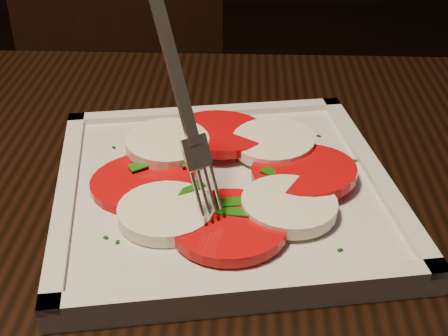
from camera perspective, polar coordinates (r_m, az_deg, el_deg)
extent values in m
cube|color=black|center=(0.48, -4.28, -9.67)|extent=(1.29, 0.94, 0.04)
cube|color=black|center=(1.21, -6.96, 1.98)|extent=(0.51, 0.51, 0.04)
cylinder|color=black|center=(1.20, -12.83, -13.86)|extent=(0.04, 0.04, 0.41)
cylinder|color=black|center=(1.26, 3.82, -10.34)|extent=(0.04, 0.04, 0.41)
cylinder|color=black|center=(1.48, -14.76, -4.18)|extent=(0.04, 0.04, 0.41)
cylinder|color=black|center=(1.52, -1.29, -1.74)|extent=(0.04, 0.04, 0.41)
cube|color=silver|center=(0.52, 0.00, -2.12)|extent=(0.28, 0.28, 0.01)
cylinder|color=red|center=(0.51, -7.37, -1.29)|extent=(0.09, 0.09, 0.01)
cylinder|color=white|center=(0.47, -5.32, -4.07)|extent=(0.07, 0.07, 0.01)
cylinder|color=red|center=(0.46, 0.51, -5.27)|extent=(0.09, 0.09, 0.01)
cylinder|color=white|center=(0.47, 5.97, -3.43)|extent=(0.07, 0.07, 0.01)
cylinder|color=red|center=(0.52, 7.31, -0.35)|extent=(0.09, 0.09, 0.02)
cylinder|color=white|center=(0.55, 4.54, 2.34)|extent=(0.07, 0.07, 0.01)
cylinder|color=red|center=(0.56, -0.41, 3.19)|extent=(0.09, 0.09, 0.02)
cylinder|color=white|center=(0.55, -5.19, 2.27)|extent=(0.07, 0.07, 0.01)
cube|color=#1D5F10|center=(0.55, 5.30, 1.99)|extent=(0.03, 0.03, 0.00)
cube|color=#1D5F10|center=(0.46, 1.64, -4.07)|extent=(0.04, 0.02, 0.00)
cube|color=#1D5F10|center=(0.47, 1.32, -3.08)|extent=(0.04, 0.01, 0.00)
cube|color=#1D5F10|center=(0.50, 5.22, -0.78)|extent=(0.03, 0.03, 0.01)
cube|color=#1D5F10|center=(0.49, 4.70, -1.59)|extent=(0.03, 0.02, 0.00)
cube|color=#1D5F10|center=(0.52, -6.72, 0.57)|extent=(0.04, 0.03, 0.00)
cube|color=#1D5F10|center=(0.57, -0.52, 3.31)|extent=(0.01, 0.03, 0.00)
cube|color=#1D5F10|center=(0.49, -3.44, -2.04)|extent=(0.03, 0.02, 0.00)
cube|color=#1D5F10|center=(0.53, -3.41, 1.08)|extent=(0.01, 0.04, 0.00)
cube|color=#0C380A|center=(0.45, 10.58, -7.39)|extent=(0.00, 0.00, 0.00)
cube|color=#0C380A|center=(0.56, -8.87, 1.09)|extent=(0.00, 0.00, 0.00)
cube|color=#0C380A|center=(0.46, -10.74, -6.29)|extent=(0.00, 0.00, 0.00)
cube|color=#0C380A|center=(0.59, 8.65, 2.90)|extent=(0.00, 0.00, 0.00)
cube|color=#0C380A|center=(0.55, 11.86, 0.66)|extent=(0.00, 0.00, 0.00)
cube|color=#0C380A|center=(0.56, 7.03, 1.37)|extent=(0.00, 0.00, 0.00)
cube|color=#0C380A|center=(0.57, -10.04, 1.85)|extent=(0.00, 0.00, 0.00)
cube|color=#0C380A|center=(0.58, -1.63, 3.00)|extent=(0.00, 0.00, 0.00)
cube|color=#0C380A|center=(0.45, -3.67, -6.98)|extent=(0.00, 0.00, 0.00)
cube|color=#0C380A|center=(0.58, 5.26, 2.65)|extent=(0.00, 0.00, 0.00)
cube|color=#0C380A|center=(0.44, 2.82, -8.23)|extent=(0.00, 0.00, 0.00)
cube|color=#0C380A|center=(0.58, 4.90, 2.53)|extent=(0.00, 0.00, 0.00)
cube|color=#0C380A|center=(0.45, -4.54, -6.75)|extent=(0.00, 0.00, 0.00)
cube|color=#0C380A|center=(0.46, -9.70, -6.70)|extent=(0.00, 0.00, 0.00)
cube|color=#0C380A|center=(0.52, 11.37, -1.21)|extent=(0.00, 0.00, 0.00)
cube|color=#0C380A|center=(0.49, 9.86, -3.32)|extent=(0.00, 0.00, 0.00)
cube|color=#0C380A|center=(0.50, -9.35, -2.54)|extent=(0.00, 0.00, 0.00)
cube|color=#0C380A|center=(0.43, -1.50, -8.77)|extent=(0.00, 0.00, 0.00)
cube|color=#0C380A|center=(0.60, -6.40, 3.69)|extent=(0.00, 0.00, 0.00)
cube|color=#0C380A|center=(0.60, 6.02, 3.74)|extent=(0.00, 0.00, 0.00)
cube|color=#0C380A|center=(0.60, 6.61, 3.61)|extent=(0.00, 0.00, 0.00)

